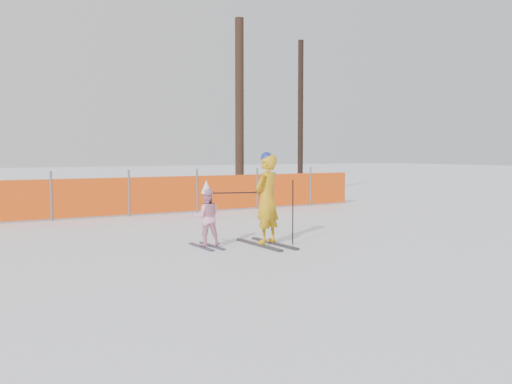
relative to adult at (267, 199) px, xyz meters
The scene contains 6 objects.
ground 1.04m from the adult, 114.80° to the right, with size 120.00×120.00×0.00m, color white.
adult is the anchor object (origin of this frame).
child 1.16m from the adult, 161.29° to the left, with size 0.59×0.94×1.22m.
ski_poles 0.11m from the adult, 45.07° to the right, with size 1.40×0.54×1.21m.
safety_fence 6.28m from the adult, 108.92° to the left, with size 17.45×0.06×1.25m.
tree_trunks 12.20m from the adult, 60.18° to the left, with size 2.92×0.61×6.84m.
Camera 1 is at (-5.25, -8.39, 1.72)m, focal length 40.00 mm.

